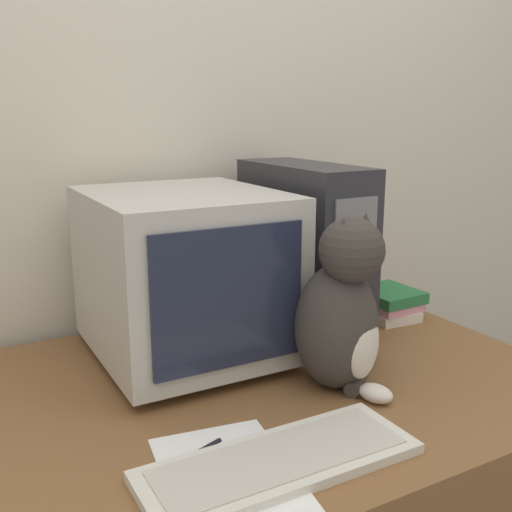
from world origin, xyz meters
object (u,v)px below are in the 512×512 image
at_px(cat, 342,314).
at_px(crt_monitor, 185,274).
at_px(book_stack, 386,303).
at_px(computer_tower, 303,249).
at_px(pen, 190,457).
at_px(keyboard, 280,461).

bearing_deg(cat, crt_monitor, 107.10).
bearing_deg(book_stack, computer_tower, 172.87).
bearing_deg(computer_tower, crt_monitor, -176.40).
relative_size(computer_tower, pen, 3.18).
bearing_deg(crt_monitor, computer_tower, 3.60).
xyz_separation_m(crt_monitor, cat, (0.22, -0.32, -0.04)).
distance_m(crt_monitor, keyboard, 0.55).
bearing_deg(keyboard, cat, 35.76).
xyz_separation_m(crt_monitor, keyboard, (-0.04, -0.51, -0.20)).
bearing_deg(pen, crt_monitor, 68.06).
relative_size(keyboard, book_stack, 2.42).
bearing_deg(pen, book_stack, 27.31).
distance_m(crt_monitor, cat, 0.39).
height_order(cat, pen, cat).
height_order(crt_monitor, computer_tower, computer_tower).
xyz_separation_m(keyboard, pen, (-0.12, 0.09, -0.01)).
xyz_separation_m(cat, pen, (-0.39, -0.10, -0.16)).
distance_m(computer_tower, book_stack, 0.33).
distance_m(computer_tower, pen, 0.71).
xyz_separation_m(book_stack, pen, (-0.78, -0.41, -0.04)).
bearing_deg(computer_tower, keyboard, -126.32).
bearing_deg(cat, book_stack, 20.05).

